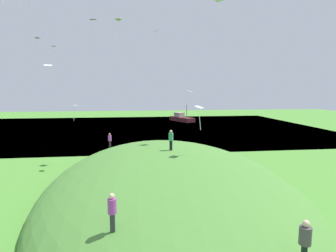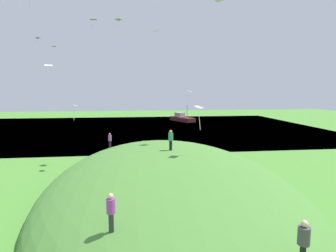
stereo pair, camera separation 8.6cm
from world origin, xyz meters
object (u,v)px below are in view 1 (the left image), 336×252
Objects in this scene: kite_10 at (118,21)px; kite_12 at (54,47)px; person_on_hilltop at (171,138)px; kite_2 at (37,39)px; person_walking_path at (305,237)px; kite_7 at (75,107)px; kite_11 at (218,1)px; kite_13 at (48,66)px; kite_4 at (189,92)px; person_with_child at (110,139)px; kite_6 at (199,109)px; boat_on_lake at (181,118)px; kite_14 at (156,31)px; kite_9 at (93,20)px; person_watching_kites at (112,207)px.

kite_10 is 1.27× the size of kite_12.
kite_2 is (-22.98, -17.30, 11.54)m from person_on_hilltop.
kite_2 reaches higher than person_walking_path.
kite_10 reaches higher than kite_7.
kite_13 is (-18.08, -20.96, -4.68)m from kite_11.
kite_7 is at bearing -68.69° from kite_4.
kite_12 is 4.38m from kite_13.
kite_13 is at bearing 157.58° from person_with_child.
kite_2 is 29.08m from kite_11.
kite_6 is at bearing 36.61° from kite_12.
kite_7 is at bearing -57.22° from kite_10.
boat_on_lake is 5.54× the size of kite_14.
person_on_hilltop is at bearing 36.98° from kite_2.
kite_9 is 9.87m from kite_13.
kite_13 reaches higher than person_walking_path.
person_walking_path is 12.05m from kite_6.
person_with_child is at bearing -142.93° from kite_6.
kite_4 is (-25.77, 0.93, 5.13)m from person_walking_path.
kite_9 is (-0.53, 8.28, 3.13)m from kite_2.
boat_on_lake reaches higher than person_with_child.
kite_2 is 25.08m from kite_4.
person_walking_path is (13.24, 3.16, -1.50)m from person_on_hilltop.
person_walking_path is at bearing 30.46° from kite_7.
kite_9 is (-36.75, -12.18, 16.17)m from person_walking_path.
boat_on_lake is 5.24× the size of kite_9.
boat_on_lake is 5.12× the size of person_watching_kites.
kite_12 is (3.63, 3.35, -1.69)m from kite_2.
kite_9 reaches higher than kite_14.
person_watching_kites is 0.90× the size of kite_6.
kite_14 is at bearing 70.68° from kite_13.
kite_12 reaches higher than kite_4.
kite_6 is 1.11× the size of kite_13.
kite_14 is (6.54, 9.27, -2.81)m from kite_9.
person_with_child is 0.90× the size of kite_12.
kite_4 reaches higher than person_on_hilltop.
kite_12 reaches higher than kite_6.
kite_9 is 0.79× the size of kite_11.
kite_12 is 1.14× the size of kite_14.
kite_2 is at bearing -15.10° from person_on_hilltop.
kite_14 reaches higher than kite_2.
person_watching_kites is 25.14m from kite_4.
person_walking_path is 0.80× the size of kite_2.
person_walking_path is 0.85× the size of kite_11.
person_walking_path is (21.21, 8.78, -0.13)m from person_with_child.
kite_10 is (-2.33, 1.07, 12.87)m from person_with_child.
kite_4 is 11.89m from kite_10.
kite_11 is at bearing 50.58° from kite_2.
kite_2 is 1.07× the size of kite_11.
kite_7 is at bearing -130.76° from kite_6.
kite_13 reaches higher than boat_on_lake.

